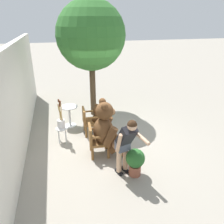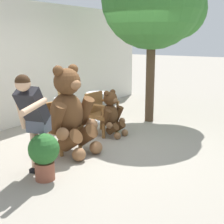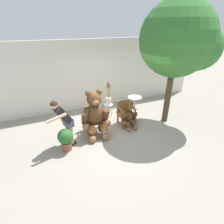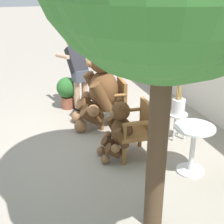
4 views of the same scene
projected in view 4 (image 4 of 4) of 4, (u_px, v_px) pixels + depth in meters
The scene contains 10 objects.
ground_plane at pixel (99, 140), 5.39m from camera, with size 60.00×60.00×0.00m, color gray.
wooden_chair_left at pixel (113, 101), 5.86m from camera, with size 0.59×0.56×0.86m.
wooden_chair_right at pixel (137, 128), 4.80m from camera, with size 0.58×0.54×0.86m.
teddy_bear_large at pixel (99, 87), 5.68m from camera, with size 0.92×0.89×1.54m.
teddy_bear_small at pixel (119, 130), 4.72m from camera, with size 0.57×0.54×0.95m.
person_visitor at pixel (77, 67), 6.43m from camera, with size 0.76×0.62×1.51m.
white_stool at pixel (177, 119), 5.35m from camera, with size 0.34×0.34×0.46m.
brush_bucket at pixel (179, 103), 5.23m from camera, with size 0.22×0.22×0.89m.
round_side_table at pixel (193, 144), 4.35m from camera, with size 0.56×0.56×0.72m.
potted_plant at pixel (67, 90), 6.61m from camera, with size 0.44×0.44×0.68m.
Camera 4 is at (4.61, -1.20, 2.57)m, focal length 50.00 mm.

